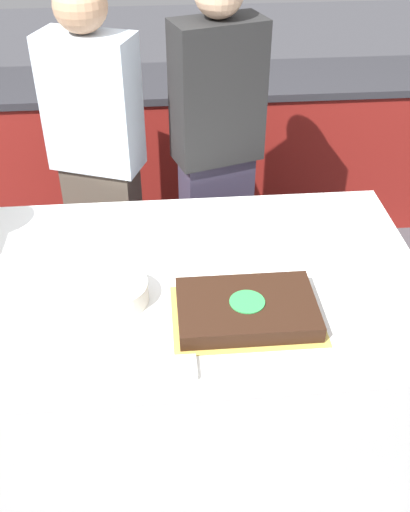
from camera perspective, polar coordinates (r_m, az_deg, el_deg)
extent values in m
plane|color=#424247|center=(2.74, -2.64, -14.95)|extent=(14.00, 14.00, 0.00)
cube|color=maroon|center=(3.75, -4.06, 9.52)|extent=(4.40, 0.55, 0.88)
cube|color=#2D2D33|center=(3.56, -4.38, 16.12)|extent=(4.40, 0.58, 0.04)
cube|color=silver|center=(2.45, -2.89, -9.32)|extent=(1.87, 1.13, 0.77)
cube|color=gold|center=(2.04, 3.97, -5.68)|extent=(0.50, 0.34, 0.00)
cube|color=black|center=(2.02, 4.00, -5.03)|extent=(0.46, 0.30, 0.06)
cylinder|color=green|center=(2.00, 4.04, -4.37)|extent=(0.12, 0.12, 0.00)
cylinder|color=white|center=(2.09, -8.43, -3.41)|extent=(0.22, 0.22, 0.08)
cylinder|color=white|center=(2.27, 3.28, -0.44)|extent=(0.22, 0.22, 0.00)
cube|color=white|center=(1.85, -3.35, -10.66)|extent=(0.16, 0.09, 0.02)
cube|color=#383347|center=(3.03, 1.04, 2.18)|extent=(0.36, 0.25, 0.86)
cube|color=black|center=(2.68, 1.21, 15.27)|extent=(0.43, 0.31, 0.62)
cube|color=#4C4238|center=(3.04, -9.24, 1.52)|extent=(0.37, 0.27, 0.84)
cube|color=silver|center=(2.70, -10.74, 14.05)|extent=(0.44, 0.33, 0.59)
sphere|color=tan|center=(2.57, -11.82, 22.37)|extent=(0.22, 0.22, 0.22)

